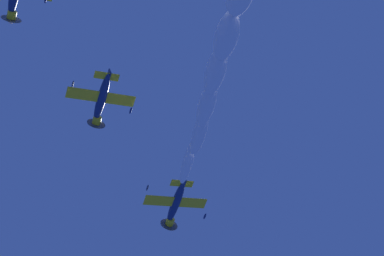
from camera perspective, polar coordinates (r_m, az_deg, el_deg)
airplane_lead at (r=74.25m, az=-1.69°, el=-7.69°), size 7.73×8.18×4.08m
airplane_left_wingman at (r=71.14m, az=-9.15°, el=2.82°), size 7.73×8.18×4.06m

